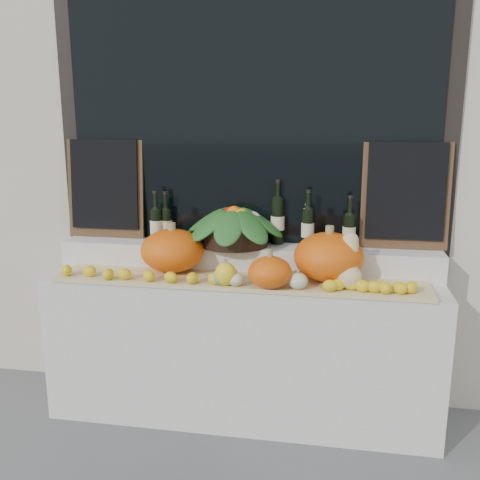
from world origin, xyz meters
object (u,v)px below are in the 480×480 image
pumpkin_right (329,257)px  butternut_squash (349,264)px  pumpkin_left (172,250)px  produce_bowl (234,225)px  wine_bottle_tall (278,220)px

pumpkin_right → butternut_squash: butternut_squash is taller
pumpkin_left → butternut_squash: butternut_squash is taller
produce_bowl → pumpkin_left: bearing=-153.3°
wine_bottle_tall → butternut_squash: bearing=-40.7°
pumpkin_left → produce_bowl: produce_bowl is taller
pumpkin_left → wine_bottle_tall: (0.59, 0.25, 0.15)m
pumpkin_left → wine_bottle_tall: 0.66m
pumpkin_right → pumpkin_left: bearing=178.3°
produce_bowl → wine_bottle_tall: (0.25, 0.08, 0.02)m
pumpkin_right → produce_bowl: bearing=161.0°
pumpkin_left → pumpkin_right: (0.91, -0.03, 0.01)m
produce_bowl → pumpkin_right: bearing=-19.0°
pumpkin_left → butternut_squash: bearing=-6.6°
pumpkin_right → produce_bowl: (-0.57, 0.20, 0.12)m
pumpkin_left → butternut_squash: 1.03m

